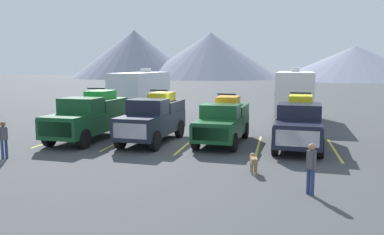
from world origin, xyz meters
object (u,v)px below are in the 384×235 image
pickup_truck_d (299,122)px  person_b (4,137)px  pickup_truck_c (223,121)px  camper_trailer_a (141,91)px  person_a (311,165)px  camper_trailer_b (295,93)px  pickup_truck_b (153,118)px  dog (253,160)px  pickup_truck_a (89,116)px

pickup_truck_d → person_b: size_ratio=3.73×
pickup_truck_c → camper_trailer_a: (-7.53, 8.87, 0.81)m
camper_trailer_a → person_a: (11.29, -16.58, -1.02)m
camper_trailer_b → person_b: 19.15m
pickup_truck_b → dog: 7.41m
person_a → pickup_truck_b: bearing=135.7°
person_a → person_b: person_b is taller
camper_trailer_a → person_a: bearing=-55.8°
pickup_truck_d → camper_trailer_b: bearing=89.5°
pickup_truck_c → camper_trailer_a: camper_trailer_a is taller
person_a → camper_trailer_a: bearing=124.2°
camper_trailer_a → person_b: size_ratio=5.17×
person_a → dog: (-1.87, 2.17, -0.44)m
pickup_truck_a → person_a: 12.90m
person_a → camper_trailer_b: bearing=89.8°
pickup_truck_b → camper_trailer_a: size_ratio=0.66×
pickup_truck_c → camper_trailer_a: bearing=130.3°
camper_trailer_a → camper_trailer_b: size_ratio=1.05×
dog → pickup_truck_d: bearing=70.7°
dog → person_a: bearing=-49.2°
camper_trailer_b → person_a: bearing=-90.2°
pickup_truck_b → camper_trailer_b: 12.12m
person_b → pickup_truck_a: bearing=72.5°
camper_trailer_b → pickup_truck_a: bearing=-138.2°
person_a → pickup_truck_c: bearing=116.0°
pickup_truck_a → camper_trailer_a: (-0.46, 9.58, 0.67)m
camper_trailer_b → dog: camper_trailer_b is taller
pickup_truck_b → pickup_truck_d: bearing=2.5°
pickup_truck_b → pickup_truck_d: 7.30m
pickup_truck_a → camper_trailer_b: 14.62m
camper_trailer_a → camper_trailer_b: bearing=0.7°
pickup_truck_b → camper_trailer_b: camper_trailer_b is taller
camper_trailer_a → camper_trailer_b: (11.35, 0.15, 0.04)m
pickup_truck_c → camper_trailer_b: camper_trailer_b is taller
pickup_truck_d → camper_trailer_b: 9.30m
dog → camper_trailer_a: bearing=123.2°
pickup_truck_c → person_b: pickup_truck_c is taller
pickup_truck_b → camper_trailer_a: bearing=112.9°
pickup_truck_b → pickup_truck_c: 3.60m
camper_trailer_a → person_a: size_ratio=5.18×
pickup_truck_a → camper_trailer_a: bearing=92.7°
pickup_truck_b → pickup_truck_d: pickup_truck_b is taller
pickup_truck_a → pickup_truck_c: pickup_truck_a is taller
pickup_truck_a → camper_trailer_a: camper_trailer_a is taller
pickup_truck_b → person_b: size_ratio=3.42×
pickup_truck_a → pickup_truck_d: size_ratio=0.96×
pickup_truck_c → dog: pickup_truck_c is taller
camper_trailer_a → dog: camper_trailer_a is taller
camper_trailer_b → person_a: size_ratio=4.92×
camper_trailer_b → dog: bearing=-97.6°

